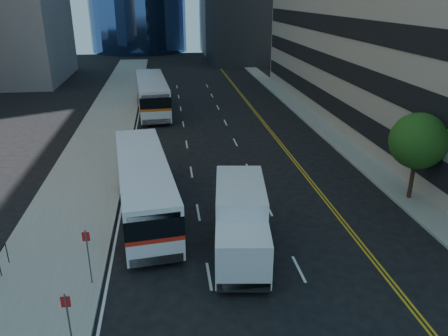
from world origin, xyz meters
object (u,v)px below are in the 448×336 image
at_px(street_tree, 418,141).
at_px(bus_front, 144,184).
at_px(bus_rear, 152,94).
at_px(box_truck, 241,221).

bearing_deg(street_tree, bus_front, 178.09).
bearing_deg(bus_rear, box_truck, -84.95).
height_order(bus_rear, box_truck, bus_rear).
xyz_separation_m(bus_front, box_truck, (4.54, -4.82, -0.00)).
bearing_deg(bus_front, box_truck, -53.29).
relative_size(street_tree, bus_rear, 0.39).
xyz_separation_m(street_tree, bus_front, (-15.39, 0.51, -1.98)).
xyz_separation_m(street_tree, bus_rear, (-15.41, 23.41, -1.83)).
bearing_deg(street_tree, box_truck, -158.36).
height_order(street_tree, bus_front, street_tree).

